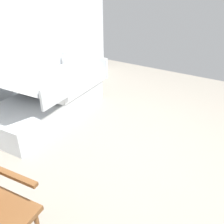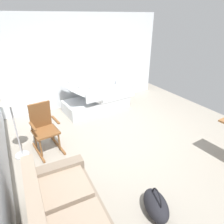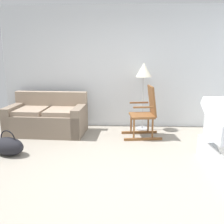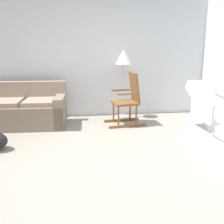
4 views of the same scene
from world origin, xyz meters
The scene contains 2 objects.
ground_plane centered at (0.00, 0.00, 0.00)m, with size 6.28×6.28×0.00m, color gray.
hospital_bed centered at (1.89, -0.10, 0.31)m, with size 1.12×2.12×1.12m.
Camera 1 is at (-0.76, 2.17, 1.91)m, focal length 38.90 mm.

